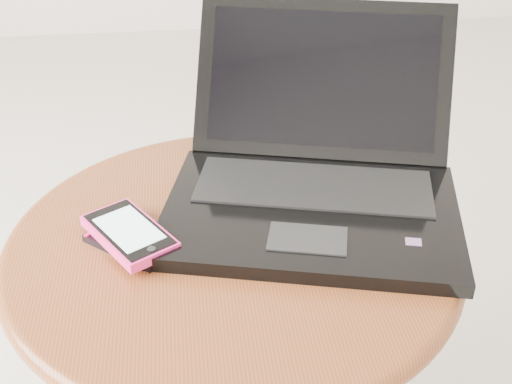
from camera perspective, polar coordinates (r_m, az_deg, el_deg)
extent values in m
cylinder|color=brown|center=(0.99, -1.72, -14.25)|extent=(0.09, 0.09, 0.39)
cylinder|color=#5D2B17|center=(0.85, -1.95, -4.42)|extent=(0.54, 0.54, 0.03)
torus|color=#5D2B17|center=(0.85, -1.95, -4.42)|extent=(0.56, 0.56, 0.03)
cube|color=black|center=(0.86, 4.61, -1.87)|extent=(0.42, 0.34, 0.02)
cube|color=black|center=(0.90, 4.84, 0.51)|extent=(0.33, 0.19, 0.00)
cube|color=black|center=(0.80, 4.33, -3.90)|extent=(0.10, 0.08, 0.00)
cube|color=red|center=(0.82, 13.02, -4.08)|extent=(0.02, 0.02, 0.00)
cube|color=black|center=(0.98, 5.58, 9.37)|extent=(0.38, 0.21, 0.20)
cube|color=black|center=(0.97, 5.58, 9.42)|extent=(0.33, 0.18, 0.16)
cube|color=black|center=(0.83, -10.34, -4.12)|extent=(0.12, 0.11, 0.01)
cube|color=#B1174D|center=(0.86, -12.76, -2.71)|extent=(0.04, 0.05, 0.00)
cube|color=#FF2B7D|center=(0.83, -10.53, -3.45)|extent=(0.12, 0.14, 0.01)
cube|color=black|center=(0.82, -10.58, -3.06)|extent=(0.11, 0.13, 0.00)
cube|color=silver|center=(0.82, -10.58, -3.00)|extent=(0.09, 0.10, 0.00)
cylinder|color=black|center=(0.79, -8.73, -4.71)|extent=(0.01, 0.01, 0.00)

